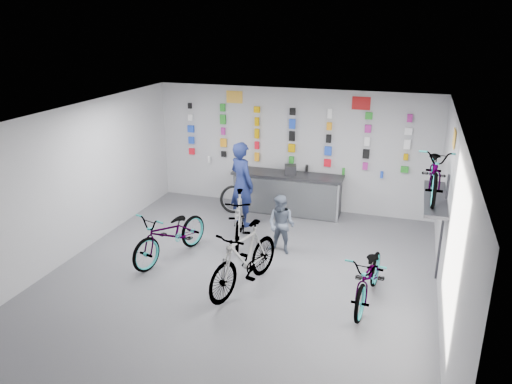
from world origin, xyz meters
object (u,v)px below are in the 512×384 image
(counter, at_px, (287,194))
(bike_right, at_px, (370,276))
(bike_center, at_px, (244,258))
(bike_service, at_px, (239,219))
(customer, at_px, (281,225))
(clerk, at_px, (242,184))
(bike_left, at_px, (171,234))

(counter, xyz_separation_m, bike_right, (2.36, -3.59, 0.01))
(bike_center, relative_size, bike_service, 1.08)
(bike_right, relative_size, customer, 1.52)
(counter, bearing_deg, bike_service, -104.65)
(counter, xyz_separation_m, customer, (0.45, -2.20, 0.13))
(bike_right, distance_m, bike_service, 3.29)
(clerk, bearing_deg, bike_right, 175.12)
(bike_right, height_order, customer, customer)
(counter, bearing_deg, bike_left, -116.64)
(counter, relative_size, bike_center, 1.36)
(bike_left, distance_m, bike_center, 1.90)
(counter, distance_m, customer, 2.25)
(bike_service, bearing_deg, customer, -26.69)
(bike_left, height_order, clerk, clerk)
(bike_right, relative_size, clerk, 0.95)
(bike_center, relative_size, bike_right, 1.06)
(bike_left, xyz_separation_m, bike_right, (3.93, -0.46, -0.04))
(counter, distance_m, bike_left, 3.49)
(customer, bearing_deg, bike_left, -143.70)
(bike_service, bearing_deg, counter, 59.40)
(bike_left, relative_size, customer, 1.63)
(bike_left, bearing_deg, clerk, 86.71)
(clerk, relative_size, customer, 1.60)
(bike_center, height_order, bike_right, bike_center)
(counter, bearing_deg, customer, -78.38)
(bike_service, distance_m, clerk, 1.12)
(counter, height_order, customer, customer)
(bike_left, xyz_separation_m, bike_service, (1.04, 1.11, 0.02))
(bike_service, relative_size, customer, 1.49)
(counter, height_order, bike_center, bike_center)
(bike_center, xyz_separation_m, bike_service, (-0.73, 1.77, -0.04))
(counter, distance_m, bike_service, 2.08)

